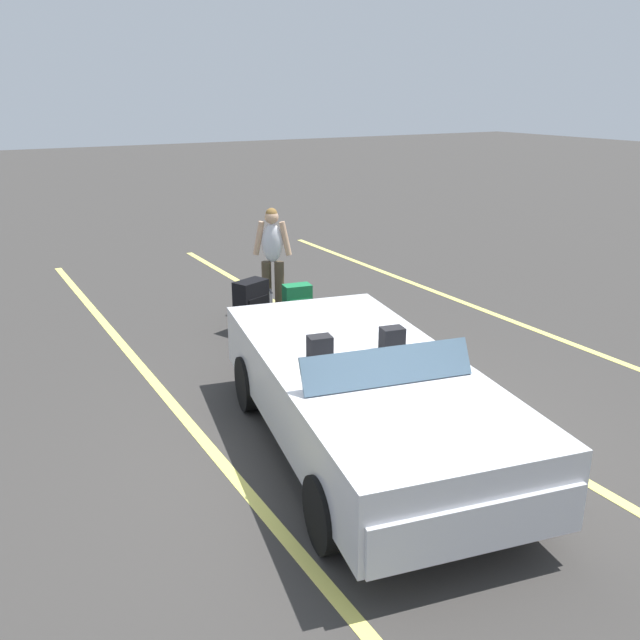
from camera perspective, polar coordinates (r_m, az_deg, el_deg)
The scene contains 10 objects.
ground_plane at distance 6.76m, azimuth 3.58°, elevation -10.85°, with size 80.00×80.00×0.00m, color #383533.
lot_line_near at distance 6.24m, azimuth -6.51°, elevation -13.66°, with size 18.00×0.12×0.01m, color #EAE066.
lot_line_mid at distance 7.56m, azimuth 12.76°, elevation -7.95°, with size 18.00×0.12×0.01m, color #EAE066.
lot_line_far at distance 9.48m, azimuth 24.98°, elevation -3.73°, with size 18.00×0.12×0.01m, color #EAE066.
convertible_car at distance 6.32m, azimuth 4.41°, elevation -7.07°, with size 4.39×2.51×1.24m.
suitcase_large_black at distance 9.93m, azimuth -5.75°, elevation 1.21°, with size 0.44×0.55×0.74m.
suitcase_medium_bright at distance 10.10m, azimuth -1.90°, elevation 1.25°, with size 0.31×0.43×0.62m.
suitcase_small_carryon at distance 9.25m, azimuth -4.41°, elevation -0.83°, with size 0.39×0.31×0.80m.
duffel_bag at distance 9.71m, azimuth 1.32°, elevation -0.41°, with size 0.70×0.51×0.34m.
traveler_person at distance 10.54m, azimuth -4.00°, elevation 5.46°, with size 0.41×0.55×1.65m.
Camera 1 is at (4.89, -3.28, 3.32)m, focal length 38.30 mm.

